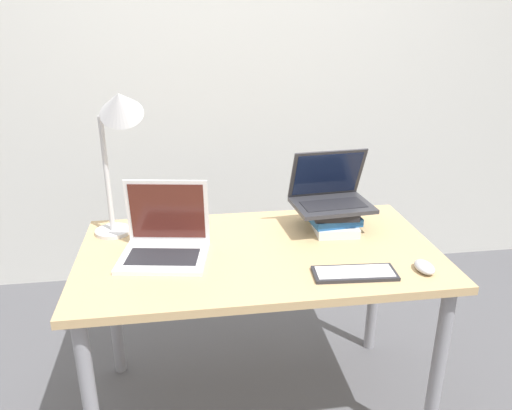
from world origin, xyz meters
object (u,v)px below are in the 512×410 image
Objects in this scene: mouse at (424,267)px; desk_lamp at (118,122)px; laptop_on_books at (330,195)px; laptop_left at (165,241)px; wireless_keyboard at (355,273)px; book_stack at (332,216)px.

mouse is 1.20m from desk_lamp.
laptop_left is at bearing -166.90° from laptop_on_books.
book_stack is at bearing 85.05° from wireless_keyboard.
laptop_on_books is (0.66, 0.15, 0.09)m from laptop_left.
wireless_keyboard is at bearing 178.09° from mouse.
mouse is (0.25, -0.01, 0.01)m from wireless_keyboard.
laptop_left is 0.56× the size of desk_lamp.
desk_lamp reaches higher than book_stack.
laptop_on_books is at bearing 118.31° from mouse.
wireless_keyboard is at bearing -93.55° from laptop_on_books.
laptop_on_books is at bearing 151.04° from book_stack.
laptop_on_books is 0.48m from mouse.
laptop_on_books is at bearing 13.10° from laptop_left.
desk_lamp reaches higher than laptop_on_books.
laptop_on_books is (-0.01, 0.01, 0.09)m from book_stack.
laptop_left is at bearing 158.69° from wireless_keyboard.
book_stack is 0.09m from laptop_on_books.
laptop_on_books is at bearing 86.45° from wireless_keyboard.
mouse is at bearing -16.21° from laptop_left.
desk_lamp is at bearing 177.57° from laptop_on_books.
book_stack is 0.46m from mouse.
laptop_left is 1.33× the size of book_stack.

